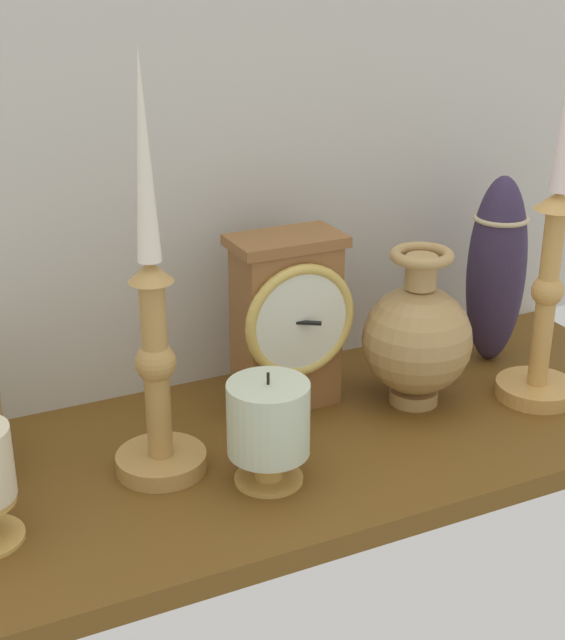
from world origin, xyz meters
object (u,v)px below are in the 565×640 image
at_px(candlestick_tall_center, 550,272).
at_px(tall_ceramic_vase, 496,269).
at_px(candlestick_tall_left, 155,349).
at_px(brass_vase_bulbous, 417,337).
at_px(mantel_clock, 288,320).
at_px(pillar_candle_front, 268,426).

distance_m(candlestick_tall_center, tall_ceramic_vase, 0.12).
xyz_separation_m(candlestick_tall_left, tall_ceramic_vase, (0.47, 0.07, -0.01)).
bearing_deg(tall_ceramic_vase, candlestick_tall_center, -98.42).
distance_m(candlestick_tall_left, candlestick_tall_center, 0.45).
xyz_separation_m(candlestick_tall_center, tall_ceramic_vase, (0.02, 0.11, -0.03)).
xyz_separation_m(brass_vase_bulbous, tall_ceramic_vase, (0.15, 0.06, 0.04)).
height_order(candlestick_tall_left, tall_ceramic_vase, candlestick_tall_left).
distance_m(candlestick_tall_left, brass_vase_bulbous, 0.32).
distance_m(mantel_clock, candlestick_tall_left, 0.20).
bearing_deg(candlestick_tall_left, mantel_clock, 22.56).
distance_m(candlestick_tall_left, pillar_candle_front, 0.13).
bearing_deg(brass_vase_bulbous, candlestick_tall_center, -20.67).
relative_size(mantel_clock, tall_ceramic_vase, 0.84).
bearing_deg(brass_vase_bulbous, candlestick_tall_left, -177.36).
bearing_deg(mantel_clock, candlestick_tall_left, -157.44).
xyz_separation_m(mantel_clock, candlestick_tall_center, (0.27, -0.11, 0.05)).
relative_size(mantel_clock, candlestick_tall_left, 0.48).
bearing_deg(candlestick_tall_center, pillar_candle_front, -175.49).
bearing_deg(candlestick_tall_left, pillar_candle_front, -36.18).
height_order(pillar_candle_front, tall_ceramic_vase, tall_ceramic_vase).
relative_size(brass_vase_bulbous, pillar_candle_front, 1.57).
relative_size(candlestick_tall_left, pillar_candle_front, 3.54).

